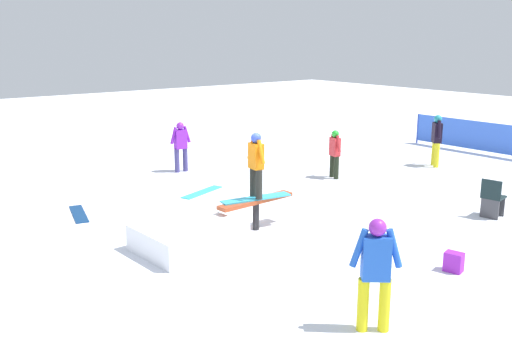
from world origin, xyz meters
TOP-DOWN VIEW (x-y plane):
  - ground_plane at (0.00, 0.00)m, footprint 60.00×60.00m
  - rail_feature at (0.00, 0.00)m, footprint 1.85×0.38m
  - snow_kicker_ramp at (-1.69, -0.09)m, footprint 1.88×1.59m
  - main_rider_on_rail at (0.00, 0.00)m, footprint 1.55×0.68m
  - bystander_blue at (-1.31, -4.28)m, footprint 0.61×0.52m
  - bystander_black at (8.03, 1.28)m, footprint 0.53×0.61m
  - bystander_red at (4.48, 2.14)m, footprint 0.27×0.61m
  - bystander_purple at (1.46, 5.48)m, footprint 0.66×0.24m
  - loose_snowboard_navy at (-2.53, 3.28)m, footprint 0.61×1.40m
  - loose_snowboard_cyan at (0.67, 3.12)m, footprint 1.42×0.74m
  - folding_chair at (4.65, -2.56)m, footprint 0.51×0.51m
  - backpack_on_snow at (1.34, -3.79)m, footprint 0.29×0.34m
  - safety_fence at (10.93, 1.79)m, footprint 0.16×4.61m

SIDE VIEW (x-z plane):
  - ground_plane at x=0.00m, z-range 0.00..0.00m
  - loose_snowboard_navy at x=-2.53m, z-range 0.00..0.02m
  - loose_snowboard_cyan at x=0.67m, z-range 0.00..0.02m
  - backpack_on_snow at x=1.34m, z-range 0.00..0.34m
  - snow_kicker_ramp at x=-1.69m, z-range 0.00..0.49m
  - folding_chair at x=4.65m, z-range -0.03..0.85m
  - rail_feature at x=0.00m, z-range 0.22..0.89m
  - safety_fence at x=10.93m, z-range 0.05..1.15m
  - bystander_red at x=4.48m, z-range 0.08..1.45m
  - bystander_purple at x=1.46m, z-range 0.09..1.57m
  - bystander_black at x=8.03m, z-range 0.10..1.69m
  - bystander_blue at x=-1.31m, z-range 0.10..1.70m
  - main_rider_on_rail at x=0.00m, z-range 0.65..2.03m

